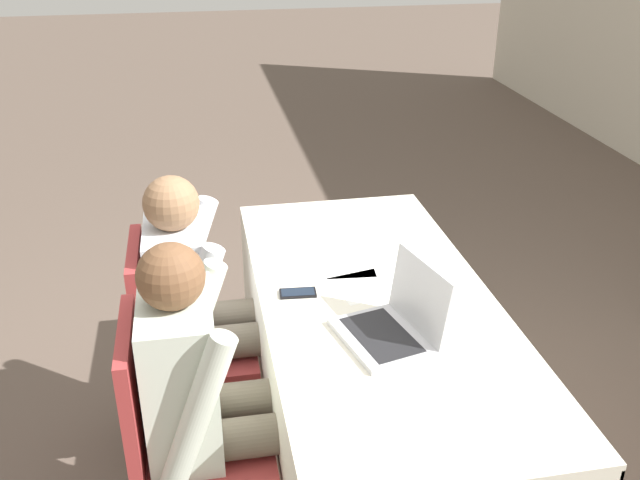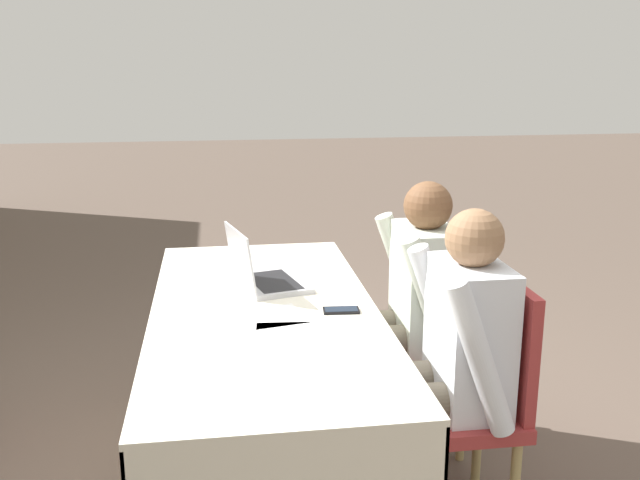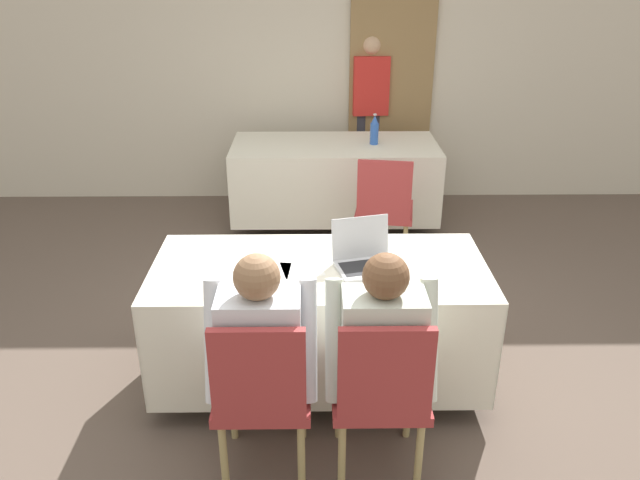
% 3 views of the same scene
% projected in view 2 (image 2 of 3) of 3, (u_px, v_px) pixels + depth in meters
% --- Properties ---
extents(conference_table_near, '(1.80, 0.82, 0.75)m').
position_uv_depth(conference_table_near, '(265.00, 353.00, 2.66)').
color(conference_table_near, silver).
rests_on(conference_table_near, ground_plane).
extents(laptop, '(0.37, 0.34, 0.25)m').
position_uv_depth(laptop, '(264.00, 276.00, 2.84)').
color(laptop, '#B7B7BC').
rests_on(laptop, conference_table_near).
extents(cell_phone, '(0.07, 0.14, 0.01)m').
position_uv_depth(cell_phone, '(341.00, 310.00, 2.58)').
color(cell_phone, black).
rests_on(cell_phone, conference_table_near).
extents(paper_beside_laptop, '(0.23, 0.31, 0.00)m').
position_uv_depth(paper_beside_laptop, '(300.00, 333.00, 2.38)').
color(paper_beside_laptop, white).
rests_on(paper_beside_laptop, conference_table_near).
extents(paper_centre_table, '(0.27, 0.33, 0.00)m').
position_uv_depth(paper_centre_table, '(204.00, 258.00, 3.26)').
color(paper_centre_table, white).
rests_on(paper_centre_table, conference_table_near).
extents(paper_left_edge, '(0.27, 0.33, 0.00)m').
position_uv_depth(paper_left_edge, '(262.00, 318.00, 2.52)').
color(paper_left_edge, white).
rests_on(paper_left_edge, conference_table_near).
extents(chair_near_left, '(0.44, 0.44, 0.90)m').
position_uv_depth(chair_near_left, '(473.00, 392.00, 2.53)').
color(chair_near_left, tan).
rests_on(chair_near_left, ground_plane).
extents(chair_near_right, '(0.44, 0.44, 0.90)m').
position_uv_depth(chair_near_right, '(429.00, 335.00, 3.04)').
color(chair_near_right, tan).
rests_on(chair_near_right, ground_plane).
extents(person_checkered_shirt, '(0.50, 0.52, 1.16)m').
position_uv_depth(person_checkered_shirt, '(447.00, 351.00, 2.47)').
color(person_checkered_shirt, '#665B4C').
rests_on(person_checkered_shirt, ground_plane).
extents(person_white_shirt, '(0.50, 0.52, 1.16)m').
position_uv_depth(person_white_shirt, '(407.00, 301.00, 2.99)').
color(person_white_shirt, '#665B4C').
rests_on(person_white_shirt, ground_plane).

